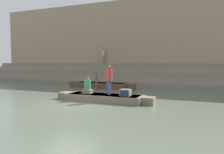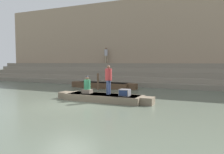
{
  "view_description": "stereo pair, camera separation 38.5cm",
  "coord_description": "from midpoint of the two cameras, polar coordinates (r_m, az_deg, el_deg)",
  "views": [
    {
      "loc": [
        6.1,
        -9.36,
        2.17
      ],
      "look_at": [
        1.09,
        2.89,
        1.28
      ],
      "focal_mm": 35.0,
      "sensor_mm": 36.0,
      "label": 1
    },
    {
      "loc": [
        6.46,
        -9.21,
        2.17
      ],
      "look_at": [
        1.09,
        2.89,
        1.28
      ],
      "focal_mm": 35.0,
      "sensor_mm": 36.0,
      "label": 2
    }
  ],
  "objects": [
    {
      "name": "person_on_steps",
      "position": [
        23.44,
        -1.1,
        5.96
      ],
      "size": [
        0.34,
        0.34,
        1.67
      ],
      "rotation": [
        0.0,
        0.0,
        2.98
      ],
      "color": "gray",
      "rests_on": "ghat_steps"
    },
    {
      "name": "person_rowing",
      "position": [
        12.69,
        -5.65,
        -2.47
      ],
      "size": [
        0.53,
        0.41,
        1.02
      ],
      "rotation": [
        0.0,
        0.0,
        -0.18
      ],
      "color": "#756656",
      "rests_on": "rowboat_main"
    },
    {
      "name": "ghat_steps",
      "position": [
        21.36,
        6.76,
        0.03
      ],
      "size": [
        36.0,
        3.24,
        2.08
      ],
      "color": "gray",
      "rests_on": "ground"
    },
    {
      "name": "person_standing",
      "position": [
        12.19,
        -0.02,
        -0.2
      ],
      "size": [
        0.38,
        0.38,
        1.63
      ],
      "rotation": [
        0.0,
        0.0,
        0.08
      ],
      "color": "#3D4C75",
      "rests_on": "rowboat_main"
    },
    {
      "name": "ground_plane",
      "position": [
        11.42,
        -10.06,
        -7.18
      ],
      "size": [
        120.0,
        120.0,
        0.0
      ],
      "primitive_type": "plane",
      "color": "#566051"
    },
    {
      "name": "tv_set",
      "position": [
        11.68,
        4.26,
        -4.09
      ],
      "size": [
        0.54,
        0.49,
        0.36
      ],
      "rotation": [
        0.0,
        0.0,
        -0.01
      ],
      "color": "slate",
      "rests_on": "rowboat_main"
    },
    {
      "name": "back_wall",
      "position": [
        23.12,
        8.15,
        9.06
      ],
      "size": [
        34.2,
        1.28,
        8.64
      ],
      "color": "tan",
      "rests_on": "ground"
    },
    {
      "name": "moored_boat_shore",
      "position": [
        18.57,
        -1.73,
        -2.11
      ],
      "size": [
        5.93,
        1.24,
        0.46
      ],
      "rotation": [
        0.0,
        0.0,
        0.08
      ],
      "color": "brown",
      "rests_on": "ground"
    },
    {
      "name": "mooring_post",
      "position": [
        17.27,
        -3.07,
        -1.2
      ],
      "size": [
        0.16,
        0.16,
        1.31
      ],
      "primitive_type": "cylinder",
      "color": "brown",
      "rests_on": "ground"
    },
    {
      "name": "rowboat_main",
      "position": [
        12.3,
        -1.38,
        -5.35
      ],
      "size": [
        5.7,
        1.44,
        0.38
      ],
      "rotation": [
        0.0,
        0.0,
        0.05
      ],
      "color": "#756651",
      "rests_on": "ground"
    }
  ]
}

